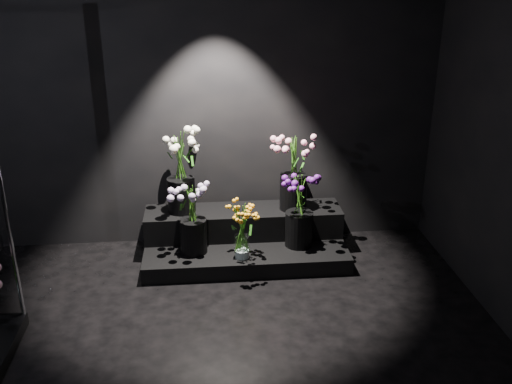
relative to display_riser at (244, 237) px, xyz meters
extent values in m
plane|color=black|center=(-0.23, -1.65, -0.16)|extent=(4.00, 4.00, 0.00)
plane|color=black|center=(-0.23, 0.35, 1.24)|extent=(4.00, 0.00, 4.00)
cube|color=black|center=(0.00, -0.09, -0.09)|extent=(1.77, 0.79, 0.15)
cube|color=black|center=(0.00, 0.11, 0.11)|extent=(1.77, 0.39, 0.25)
cylinder|color=white|center=(-0.05, -0.35, 0.09)|extent=(0.13, 0.13, 0.20)
cylinder|color=black|center=(-0.45, -0.20, 0.14)|extent=(0.23, 0.23, 0.30)
cylinder|color=black|center=(0.47, -0.16, 0.14)|extent=(0.24, 0.24, 0.31)
cylinder|color=black|center=(-0.55, 0.12, 0.39)|extent=(0.24, 0.24, 0.31)
cylinder|color=black|center=(0.45, 0.09, 0.39)|extent=(0.24, 0.24, 0.33)
camera|label=1|loc=(-0.33, -4.60, 2.29)|focal=40.00mm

